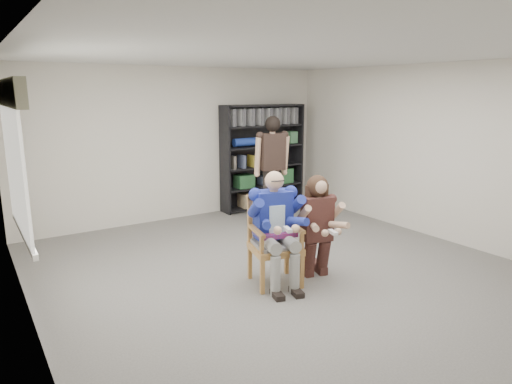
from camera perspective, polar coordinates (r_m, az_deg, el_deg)
room_shell at (r=5.62m, az=5.04°, el=2.61°), size 6.00×7.00×2.80m
floor at (r=6.02m, az=4.79°, el=-10.62°), size 6.00×7.00×0.01m
window_left at (r=5.43m, az=-27.75°, el=3.33°), size 0.16×2.00×1.75m
armchair at (r=5.66m, az=2.44°, el=-6.16°), size 0.78×0.76×1.10m
seated_man at (r=5.61m, az=2.45°, el=-4.56°), size 0.81×0.99×1.44m
kneeling_woman at (r=5.88m, az=7.76°, el=-4.47°), size 0.76×0.99×1.31m
bookshelf at (r=9.29m, az=0.86°, el=4.39°), size 1.80×0.38×2.10m
standing_man at (r=8.08m, az=2.03°, el=2.54°), size 0.65×0.45×1.93m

